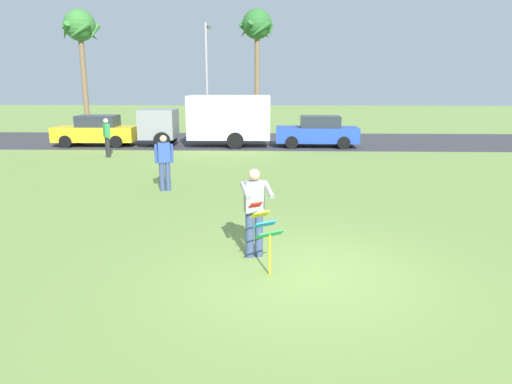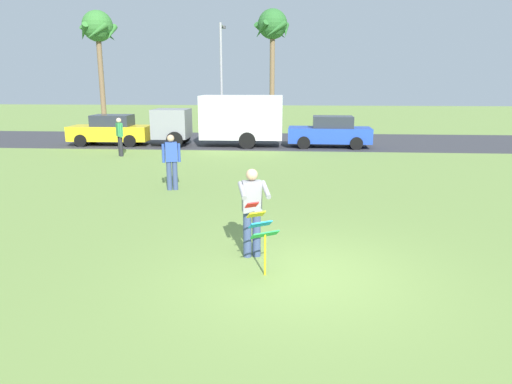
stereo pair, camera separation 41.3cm
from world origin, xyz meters
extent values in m
plane|color=olive|center=(0.00, 0.00, 0.00)|extent=(120.00, 120.00, 0.00)
cube|color=#38383D|center=(0.00, 18.93, 0.01)|extent=(120.00, 8.00, 0.01)
cylinder|color=#384772|center=(-0.84, 0.82, 0.45)|extent=(0.16, 0.16, 0.90)
cylinder|color=#384772|center=(-1.02, 0.78, 0.45)|extent=(0.16, 0.16, 0.90)
cube|color=gray|center=(-0.93, 0.80, 1.20)|extent=(0.40, 0.30, 0.60)
sphere|color=tan|center=(-0.93, 0.80, 1.62)|extent=(0.22, 0.22, 0.22)
cylinder|color=gray|center=(-0.66, 0.62, 1.38)|extent=(0.23, 0.59, 0.24)
cylinder|color=gray|center=(-1.08, 0.51, 1.38)|extent=(0.23, 0.59, 0.24)
cube|color=red|center=(-0.89, 0.32, 1.16)|extent=(0.26, 0.24, 0.12)
cube|color=yellow|center=(-0.80, 0.19, 1.03)|extent=(0.35, 0.29, 0.12)
cube|color=#1E99D8|center=(-0.71, 0.05, 0.89)|extent=(0.43, 0.34, 0.12)
cube|color=green|center=(-0.63, -0.09, 0.75)|extent=(0.51, 0.39, 0.12)
cylinder|color=yellow|center=(-0.63, -0.09, 0.38)|extent=(0.04, 0.04, 0.75)
cube|color=yellow|center=(-9.90, 16.53, 0.64)|extent=(4.24, 1.81, 0.76)
cube|color=#282D38|center=(-9.75, 16.53, 1.30)|extent=(2.05, 1.45, 0.60)
cylinder|color=black|center=(-11.18, 15.69, 0.32)|extent=(0.65, 0.24, 0.64)
cylinder|color=black|center=(-11.22, 17.30, 0.32)|extent=(0.65, 0.24, 0.64)
cylinder|color=black|center=(-8.58, 15.75, 0.32)|extent=(0.65, 0.24, 0.64)
cylinder|color=black|center=(-8.62, 17.37, 0.32)|extent=(0.65, 0.24, 0.64)
cube|color=gray|center=(-6.53, 16.48, 1.17)|extent=(1.83, 1.93, 1.50)
cube|color=silver|center=(-2.83, 16.54, 1.52)|extent=(4.23, 2.06, 2.20)
cylinder|color=black|center=(-6.17, 15.57, 0.42)|extent=(0.84, 0.29, 0.84)
cylinder|color=black|center=(-6.19, 17.41, 0.42)|extent=(0.84, 0.29, 0.84)
cylinder|color=black|center=(-2.46, 15.62, 0.42)|extent=(0.84, 0.29, 0.84)
cylinder|color=black|center=(-2.49, 17.46, 0.42)|extent=(0.84, 0.29, 0.84)
cube|color=#2347B7|center=(1.71, 16.53, 0.64)|extent=(4.24, 1.81, 0.76)
cube|color=#282D38|center=(1.86, 16.52, 1.30)|extent=(2.05, 1.45, 0.60)
cylinder|color=black|center=(0.38, 15.75, 0.32)|extent=(0.65, 0.24, 0.64)
cylinder|color=black|center=(0.43, 17.37, 0.32)|extent=(0.65, 0.24, 0.64)
cylinder|color=black|center=(2.99, 15.69, 0.32)|extent=(0.65, 0.24, 0.64)
cylinder|color=black|center=(3.03, 17.30, 0.32)|extent=(0.65, 0.24, 0.64)
cylinder|color=brown|center=(-13.77, 25.25, 3.43)|extent=(0.36, 0.36, 6.85)
sphere|color=#387A33|center=(-13.77, 25.25, 7.05)|extent=(2.10, 2.10, 2.10)
cone|color=#387A33|center=(-12.82, 25.25, 6.60)|extent=(0.44, 1.56, 1.28)
cone|color=#387A33|center=(-13.48, 26.15, 6.60)|extent=(1.62, 0.90, 1.28)
cone|color=#387A33|center=(-14.54, 25.81, 6.60)|extent=(1.27, 1.52, 1.28)
cone|color=#387A33|center=(-14.54, 24.69, 6.60)|extent=(1.27, 1.52, 1.28)
cone|color=#387A33|center=(-13.48, 24.35, 6.60)|extent=(1.62, 0.90, 1.28)
cylinder|color=brown|center=(-1.76, 27.32, 3.56)|extent=(0.36, 0.36, 7.11)
sphere|color=#2D6B2D|center=(-1.76, 27.32, 7.31)|extent=(2.10, 2.10, 2.10)
cone|color=#2D6B2D|center=(-0.81, 27.32, 6.86)|extent=(0.44, 1.56, 1.28)
cone|color=#2D6B2D|center=(-1.46, 28.22, 6.86)|extent=(1.62, 0.90, 1.28)
cone|color=#2D6B2D|center=(-2.52, 27.88, 6.86)|extent=(1.27, 1.52, 1.28)
cone|color=#2D6B2D|center=(-2.52, 26.76, 6.86)|extent=(1.27, 1.52, 1.28)
cone|color=#2D6B2D|center=(-1.46, 26.42, 6.86)|extent=(1.62, 0.90, 1.28)
cylinder|color=#9E9EA3|center=(-4.93, 23.49, 3.50)|extent=(0.16, 0.16, 7.00)
cylinder|color=#9E9EA3|center=(-4.93, 24.19, 6.90)|extent=(0.10, 1.40, 0.10)
cube|color=#4C4C51|center=(-4.93, 24.84, 6.86)|extent=(0.24, 0.44, 0.16)
cylinder|color=#384772|center=(-3.83, 6.34, 0.45)|extent=(0.16, 0.16, 0.90)
cylinder|color=#384772|center=(-4.00, 6.28, 0.45)|extent=(0.16, 0.16, 0.90)
cube|color=#2D4CA5|center=(-3.92, 6.31, 1.20)|extent=(0.41, 0.32, 0.60)
sphere|color=tan|center=(-3.92, 6.31, 1.62)|extent=(0.22, 0.22, 0.22)
cylinder|color=#2D4CA5|center=(-3.69, 6.39, 1.17)|extent=(0.09, 0.09, 0.58)
cylinder|color=#2D4CA5|center=(-4.14, 6.23, 1.17)|extent=(0.09, 0.09, 0.58)
cylinder|color=#26262B|center=(-8.05, 12.90, 0.45)|extent=(0.16, 0.16, 0.90)
cylinder|color=#26262B|center=(-7.94, 12.76, 0.45)|extent=(0.16, 0.16, 0.90)
cube|color=#338C4C|center=(-7.99, 12.83, 1.20)|extent=(0.39, 0.42, 0.60)
sphere|color=beige|center=(-7.99, 12.83, 1.62)|extent=(0.22, 0.22, 0.22)
cylinder|color=#338C4C|center=(-8.13, 13.03, 1.17)|extent=(0.09, 0.09, 0.58)
cylinder|color=#338C4C|center=(-7.86, 12.64, 1.17)|extent=(0.09, 0.09, 0.58)
camera|label=1|loc=(-0.60, -7.72, 3.31)|focal=32.67mm
camera|label=2|loc=(-0.18, -7.70, 3.31)|focal=32.67mm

